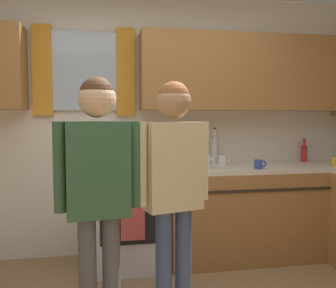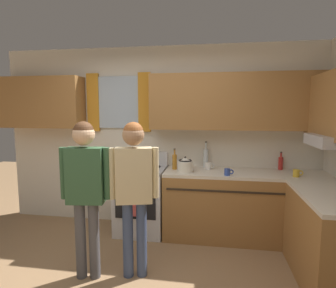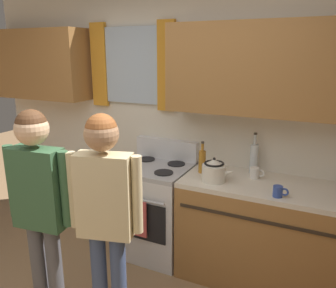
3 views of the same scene
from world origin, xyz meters
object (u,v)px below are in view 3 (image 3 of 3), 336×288
(bottle_tall_clear, at_px, (254,158))
(stove_oven, at_px, (155,208))
(mug_cobalt_blue, at_px, (278,191))
(adult_left, at_px, (39,196))
(adult_in_plaid, at_px, (105,204))
(mug_ceramic_white, at_px, (255,173))
(bottle_oil_amber, at_px, (202,161))
(stovetop_kettle, at_px, (214,170))

(bottle_tall_clear, bearing_deg, stove_oven, -165.86)
(mug_cobalt_blue, bearing_deg, stove_oven, 169.01)
(adult_left, xyz_separation_m, adult_in_plaid, (0.47, 0.10, -0.00))
(mug_ceramic_white, relative_size, mug_cobalt_blue, 1.09)
(adult_in_plaid, bearing_deg, bottle_oil_amber, 76.77)
(stove_oven, bearing_deg, stovetop_kettle, -11.36)
(bottle_oil_amber, relative_size, adult_in_plaid, 0.18)
(bottle_oil_amber, relative_size, mug_ceramic_white, 2.28)
(bottle_tall_clear, distance_m, adult_in_plaid, 1.45)
(adult_left, height_order, adult_in_plaid, adult_left)
(stove_oven, height_order, bottle_tall_clear, bottle_tall_clear)
(adult_left, bearing_deg, bottle_tall_clear, 50.69)
(stove_oven, height_order, stovetop_kettle, stovetop_kettle)
(bottle_oil_amber, xyz_separation_m, adult_in_plaid, (-0.26, -1.09, -0.01))
(bottle_tall_clear, height_order, mug_ceramic_white, bottle_tall_clear)
(mug_ceramic_white, height_order, mug_cobalt_blue, mug_ceramic_white)
(stove_oven, xyz_separation_m, mug_ceramic_white, (0.92, 0.09, 0.48))
(bottle_oil_amber, height_order, adult_left, adult_left)
(stovetop_kettle, distance_m, adult_left, 1.37)
(bottle_oil_amber, xyz_separation_m, mug_cobalt_blue, (0.70, -0.25, -0.07))
(mug_cobalt_blue, xyz_separation_m, adult_left, (-1.42, -0.94, 0.06))
(stove_oven, bearing_deg, adult_in_plaid, -79.02)
(mug_cobalt_blue, xyz_separation_m, stovetop_kettle, (-0.54, 0.10, 0.05))
(stovetop_kettle, height_order, adult_in_plaid, adult_in_plaid)
(mug_ceramic_white, relative_size, stovetop_kettle, 0.46)
(adult_left, bearing_deg, bottle_oil_amber, 58.83)
(bottle_oil_amber, bearing_deg, stove_oven, -176.60)
(bottle_oil_amber, bearing_deg, bottle_tall_clear, 25.04)
(stove_oven, relative_size, bottle_oil_amber, 3.85)
(bottle_tall_clear, height_order, bottle_oil_amber, bottle_tall_clear)
(stovetop_kettle, bearing_deg, mug_cobalt_blue, -10.56)
(mug_cobalt_blue, relative_size, adult_left, 0.07)
(mug_cobalt_blue, bearing_deg, mug_ceramic_white, 127.29)
(bottle_oil_amber, distance_m, stovetop_kettle, 0.22)
(mug_ceramic_white, relative_size, adult_in_plaid, 0.08)
(bottle_tall_clear, bearing_deg, adult_in_plaid, -117.55)
(bottle_oil_amber, bearing_deg, stovetop_kettle, -43.37)
(mug_ceramic_white, bearing_deg, stove_oven, -174.54)
(stove_oven, relative_size, mug_ceramic_white, 8.76)
(stovetop_kettle, xyz_separation_m, adult_in_plaid, (-0.42, -0.94, 0.01))
(bottle_tall_clear, xyz_separation_m, mug_ceramic_white, (0.04, -0.13, -0.09))
(stovetop_kettle, bearing_deg, stove_oven, 168.64)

